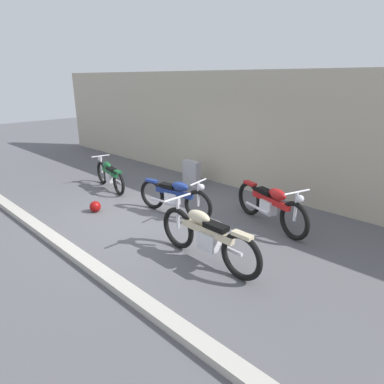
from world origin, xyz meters
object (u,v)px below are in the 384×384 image
object	(u,v)px
stone_marker	(192,174)
motorcycle_red	(271,205)
motorcycle_green	(110,175)
helmet	(95,207)
motorcycle_blue	(175,197)
motorcycle_cream	(206,236)

from	to	relation	value
stone_marker	motorcycle_red	distance (m)	3.29
stone_marker	motorcycle_green	size ratio (longest dim) A/B	0.39
stone_marker	helmet	size ratio (longest dim) A/B	2.80
motorcycle_red	motorcycle_blue	xyz separation A→B (m)	(-1.90, -1.00, -0.03)
stone_marker	motorcycle_red	bearing A→B (deg)	-15.28
helmet	motorcycle_red	bearing A→B (deg)	32.85
stone_marker	helmet	xyz separation A→B (m)	(-0.21, -3.05, -0.24)
motorcycle_red	motorcycle_green	xyz separation A→B (m)	(-4.63, -0.97, -0.06)
helmet	motorcycle_green	size ratio (longest dim) A/B	0.14
motorcycle_green	motorcycle_cream	xyz separation A→B (m)	(4.64, -1.07, 0.07)
motorcycle_red	motorcycle_green	world-z (taller)	motorcycle_red
helmet	motorcycle_cream	bearing A→B (deg)	2.40
helmet	motorcycle_red	distance (m)	4.04
motorcycle_red	stone_marker	bearing A→B (deg)	-177.02
stone_marker	motorcycle_blue	size ratio (longest dim) A/B	0.36
stone_marker	motorcycle_cream	distance (m)	4.31
motorcycle_blue	motorcycle_red	bearing A→B (deg)	19.04
helmet	motorcycle_blue	size ratio (longest dim) A/B	0.13
motorcycle_red	motorcycle_blue	world-z (taller)	motorcycle_red
motorcycle_red	motorcycle_green	bearing A→B (deg)	-149.92
motorcycle_red	motorcycle_cream	xyz separation A→B (m)	(0.01, -2.04, 0.01)
motorcycle_blue	motorcycle_cream	bearing A→B (deg)	-37.32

